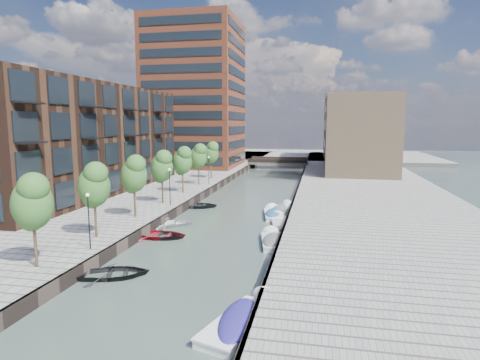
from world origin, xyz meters
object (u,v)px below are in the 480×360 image
(sloop_2, at_px, (160,238))
(motorboat_0, at_px, (244,320))
(bridge, at_px, (278,162))
(tree_4, at_px, (182,160))
(sloop_3, at_px, (169,226))
(tree_0, at_px, (32,201))
(motorboat_2, at_px, (279,222))
(motorboat_4, at_px, (281,209))
(tree_6, at_px, (211,152))
(tree_3, at_px, (162,166))
(sloop_0, at_px, (114,277))
(motorboat_1, at_px, (272,241))
(sloop_4, at_px, (197,207))
(tree_2, at_px, (134,173))
(sloop_1, at_px, (160,238))
(motorboat_3, at_px, (273,214))
(tree_1, at_px, (94,184))
(tree_5, at_px, (198,156))
(car, at_px, (334,164))

(sloop_2, height_order, motorboat_0, motorboat_0)
(bridge, bearing_deg, tree_4, -102.00)
(bridge, distance_m, sloop_3, 53.45)
(tree_0, distance_m, motorboat_2, 23.53)
(motorboat_2, xyz_separation_m, motorboat_4, (-0.32, 5.42, 0.12))
(tree_6, bearing_deg, bridge, 71.90)
(tree_3, xyz_separation_m, sloop_0, (4.38, -19.30, -5.31))
(tree_4, bearing_deg, motorboat_1, -50.52)
(sloop_3, distance_m, motorboat_4, 13.63)
(tree_4, xyz_separation_m, sloop_4, (3.24, -4.16, -5.31))
(bridge, distance_m, tree_2, 54.81)
(tree_2, relative_size, tree_3, 1.00)
(tree_4, bearing_deg, sloop_0, -80.55)
(sloop_1, bearing_deg, motorboat_4, -27.87)
(tree_4, relative_size, tree_6, 1.00)
(tree_2, bearing_deg, bridge, 81.05)
(sloop_0, bearing_deg, sloop_3, -14.62)
(tree_2, relative_size, motorboat_4, 1.11)
(motorboat_0, bearing_deg, motorboat_2, 90.96)
(motorboat_3, bearing_deg, tree_3, -178.85)
(tree_3, bearing_deg, sloop_0, -77.22)
(motorboat_2, bearing_deg, tree_1, -139.97)
(tree_1, bearing_deg, sloop_4, 79.11)
(sloop_1, bearing_deg, sloop_3, 18.06)
(sloop_4, relative_size, motorboat_1, 0.93)
(bridge, relative_size, tree_4, 2.18)
(tree_0, xyz_separation_m, sloop_1, (3.78, 10.86, -5.31))
(tree_6, xyz_separation_m, sloop_3, (3.10, -27.16, -5.31))
(tree_5, xyz_separation_m, sloop_1, (3.78, -24.14, -5.31))
(tree_0, relative_size, motorboat_0, 0.99)
(motorboat_0, bearing_deg, sloop_4, 111.98)
(bridge, distance_m, motorboat_0, 71.01)
(motorboat_4, bearing_deg, tree_2, -143.45)
(sloop_0, xyz_separation_m, motorboat_3, (8.32, 19.55, 0.21))
(sloop_1, bearing_deg, tree_0, 169.18)
(tree_5, xyz_separation_m, sloop_4, (3.24, -11.16, -5.31))
(tree_4, bearing_deg, sloop_2, -77.56)
(bridge, xyz_separation_m, motorboat_4, (4.81, -44.13, -1.18))
(sloop_4, height_order, motorboat_3, motorboat_3)
(sloop_1, relative_size, motorboat_3, 0.82)
(tree_5, relative_size, motorboat_2, 1.23)
(sloop_1, bearing_deg, car, -9.26)
(sloop_3, bearing_deg, tree_5, -14.42)
(tree_2, bearing_deg, tree_4, 90.00)
(sloop_3, relative_size, car, 1.17)
(motorboat_0, xyz_separation_m, car, (6.51, 66.28, 1.44))
(motorboat_0, xyz_separation_m, motorboat_3, (-1.30, 24.04, -0.02))
(sloop_2, height_order, sloop_4, same)
(sloop_4, bearing_deg, motorboat_2, -125.09)
(tree_5, relative_size, motorboat_1, 1.14)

